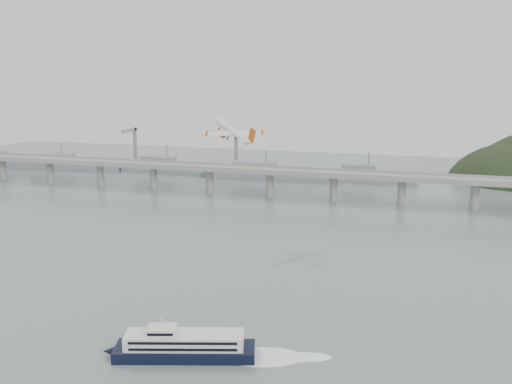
% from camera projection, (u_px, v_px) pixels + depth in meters
% --- Properties ---
extents(ground, '(900.00, 900.00, 0.00)m').
position_uv_depth(ground, '(221.00, 301.00, 229.96)').
color(ground, slate).
rests_on(ground, ground).
extents(bridge, '(800.00, 22.00, 23.90)m').
position_uv_depth(bridge, '(306.00, 176.00, 414.29)').
color(bridge, gray).
rests_on(bridge, ground).
extents(distant_fleet, '(453.00, 60.90, 40.00)m').
position_uv_depth(distant_fleet, '(160.00, 167.00, 519.09)').
color(distant_fleet, slate).
rests_on(distant_fleet, ground).
extents(ferry, '(77.24, 29.19, 14.86)m').
position_uv_depth(ferry, '(185.00, 346.00, 184.41)').
color(ferry, black).
rests_on(ferry, ground).
extents(airliner, '(35.27, 33.89, 15.80)m').
position_uv_depth(airliner, '(233.00, 132.00, 306.36)').
color(airliner, white).
rests_on(airliner, ground).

